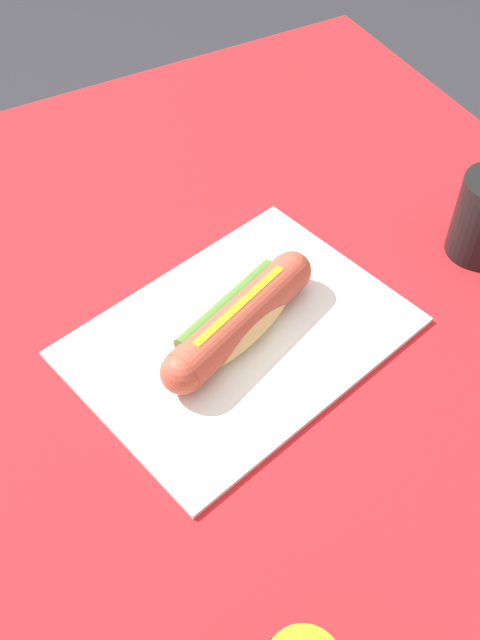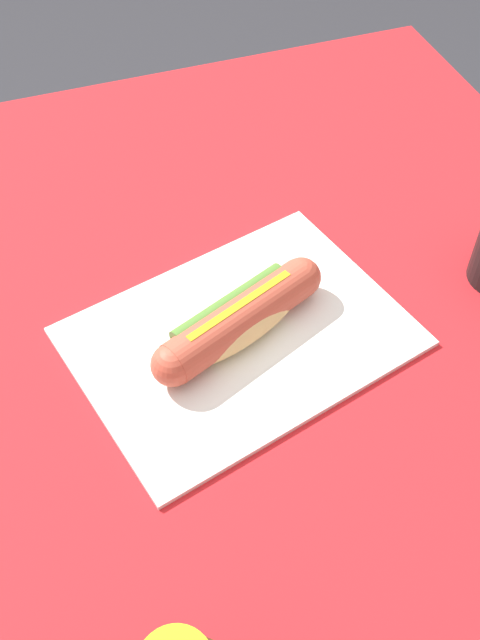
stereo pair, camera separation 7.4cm
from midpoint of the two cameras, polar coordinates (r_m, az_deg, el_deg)
The scene contains 4 objects.
ground_plane at distance 1.44m, azimuth 1.11°, elevation -20.39°, with size 6.00×6.00×0.00m, color #2D2D33.
dining_table at distance 0.88m, azimuth 1.71°, elevation -6.64°, with size 0.96×1.01×0.76m.
paper_wrapper at distance 0.76m, azimuth 2.78°, elevation -1.48°, with size 0.33×0.24×0.01m, color white.
hot_dog at distance 0.74m, azimuth 2.81°, elevation -0.10°, with size 0.20×0.11×0.05m.
Camera 2 is at (-0.15, -0.47, 1.35)m, focal length 41.19 mm.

